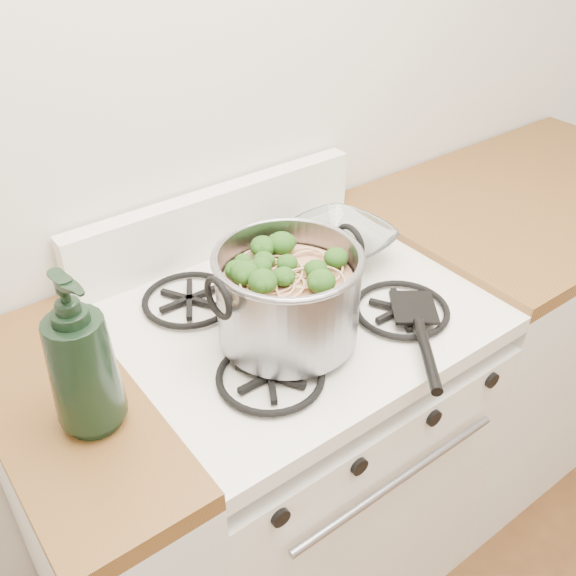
# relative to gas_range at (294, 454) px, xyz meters

# --- Properties ---
(gas_range) EXTENTS (0.76, 0.66, 0.92)m
(gas_range) POSITION_rel_gas_range_xyz_m (0.00, 0.00, 0.00)
(gas_range) COLOR white
(gas_range) RESTS_ON ground
(counter_left) EXTENTS (0.25, 0.65, 0.92)m
(counter_left) POSITION_rel_gas_range_xyz_m (-0.51, 0.00, 0.02)
(counter_left) COLOR silver
(counter_left) RESTS_ON ground
(counter_right) EXTENTS (1.00, 0.65, 0.92)m
(counter_right) POSITION_rel_gas_range_xyz_m (0.88, 0.00, 0.02)
(counter_right) COLOR silver
(counter_right) RESTS_ON ground
(stock_pot) EXTENTS (0.31, 0.28, 0.19)m
(stock_pot) POSITION_rel_gas_range_xyz_m (-0.08, -0.08, 0.58)
(stock_pot) COLOR gray
(stock_pot) RESTS_ON gas_range
(spatula) EXTENTS (0.42, 0.42, 0.02)m
(spatula) POSITION_rel_gas_range_xyz_m (0.18, -0.17, 0.50)
(spatula) COLOR black
(spatula) RESTS_ON gas_range
(glass_bowl) EXTENTS (0.11, 0.11, 0.02)m
(glass_bowl) POSITION_rel_gas_range_xyz_m (0.20, 0.09, 0.50)
(glass_bowl) COLOR white
(glass_bowl) RESTS_ON gas_range
(bottle) EXTENTS (0.13, 0.13, 0.30)m
(bottle) POSITION_rel_gas_range_xyz_m (-0.48, -0.07, 0.63)
(bottle) COLOR black
(bottle) RESTS_ON counter_left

